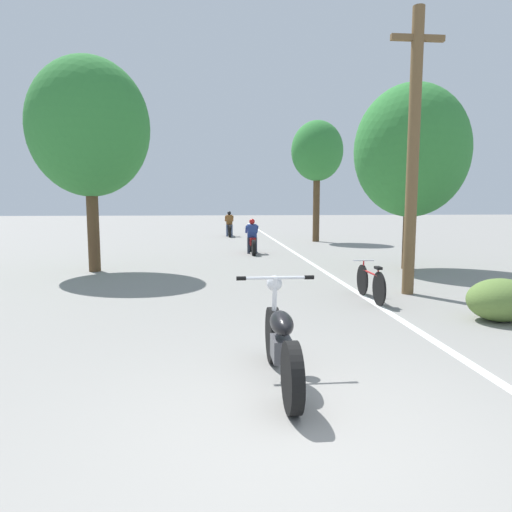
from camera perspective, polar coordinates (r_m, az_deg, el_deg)
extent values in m
plane|color=gray|center=(4.14, 7.64, -21.22)|extent=(120.00, 120.00, 0.00)
cube|color=white|center=(17.04, 5.06, 0.29)|extent=(0.14, 48.00, 0.01)
cylinder|color=brown|center=(10.06, 19.03, 11.84)|extent=(0.24, 0.24, 5.77)
cube|color=brown|center=(10.52, 19.56, 24.30)|extent=(1.10, 0.10, 0.12)
cylinder|color=#513A23|center=(13.83, 18.53, 3.28)|extent=(0.32, 0.32, 2.34)
ellipsoid|color=#337F38|center=(13.88, 18.88, 12.34)|extent=(3.23, 2.91, 3.72)
cylinder|color=#513A23|center=(22.30, 7.55, 6.36)|extent=(0.32, 0.32, 3.55)
ellipsoid|color=#337F38|center=(22.42, 7.65, 12.91)|extent=(2.47, 2.23, 2.84)
cylinder|color=#513A23|center=(13.38, -19.72, 4.35)|extent=(0.32, 0.32, 2.91)
ellipsoid|color=#337F38|center=(13.52, -20.15, 14.89)|extent=(3.23, 2.91, 3.72)
ellipsoid|color=#5B7A38|center=(8.45, 28.27, -4.86)|extent=(1.10, 0.88, 0.70)
cylinder|color=black|center=(5.61, 2.15, -9.81)|extent=(0.12, 0.67, 0.67)
cylinder|color=black|center=(4.35, 4.55, -14.90)|extent=(0.12, 0.67, 0.67)
ellipsoid|color=black|center=(4.88, 3.21, -8.35)|extent=(0.24, 0.60, 0.23)
cube|color=#4C4C51|center=(4.96, 3.19, -11.49)|extent=(0.20, 0.36, 0.24)
cylinder|color=silver|center=(5.43, 2.29, -6.39)|extent=(0.06, 0.23, 0.74)
cylinder|color=silver|center=(5.27, 2.44, -2.75)|extent=(0.79, 0.04, 0.04)
cylinder|color=black|center=(5.23, -1.87, -2.81)|extent=(0.11, 0.05, 0.05)
cylinder|color=black|center=(5.34, 6.66, -2.66)|extent=(0.11, 0.05, 0.05)
sphere|color=silver|center=(5.37, 2.31, -3.43)|extent=(0.19, 0.19, 0.19)
cylinder|color=black|center=(17.74, -0.68, 1.50)|extent=(0.12, 0.57, 0.57)
cylinder|color=black|center=(16.38, -0.29, 1.05)|extent=(0.12, 0.57, 0.57)
cube|color=maroon|center=(17.04, -0.50, 1.88)|extent=(0.20, 0.88, 0.28)
cylinder|color=silver|center=(17.59, -0.66, 3.53)|extent=(0.50, 0.03, 0.03)
cylinder|color=#282D3D|center=(16.99, -0.92, 1.32)|extent=(0.11, 0.11, 0.61)
cylinder|color=#282D3D|center=(17.02, -0.04, 1.32)|extent=(0.11, 0.11, 0.61)
cube|color=navy|center=(16.99, -0.49, 3.16)|extent=(0.34, 0.27, 0.50)
cylinder|color=navy|center=(17.13, -1.20, 3.35)|extent=(0.08, 0.40, 0.31)
cylinder|color=navy|center=(17.16, 0.13, 3.36)|extent=(0.08, 0.40, 0.31)
sphere|color=#B21919|center=(17.01, -0.50, 4.33)|extent=(0.21, 0.21, 0.21)
cylinder|color=black|center=(26.13, -3.40, 3.33)|extent=(0.12, 0.68, 0.68)
cylinder|color=black|center=(24.75, -3.30, 3.13)|extent=(0.12, 0.68, 0.68)
cube|color=black|center=(25.43, -3.35, 3.64)|extent=(0.20, 0.88, 0.28)
cylinder|color=silver|center=(25.99, -3.41, 4.83)|extent=(0.50, 0.03, 0.03)
cylinder|color=slate|center=(25.39, -3.64, 3.20)|extent=(0.11, 0.11, 0.66)
cylinder|color=slate|center=(25.40, -3.05, 3.20)|extent=(0.11, 0.11, 0.66)
cube|color=brown|center=(25.39, -3.36, 4.55)|extent=(0.34, 0.27, 0.56)
cylinder|color=brown|center=(25.54, -3.82, 4.68)|extent=(0.08, 0.44, 0.34)
cylinder|color=brown|center=(25.56, -2.92, 4.69)|extent=(0.08, 0.44, 0.34)
sphere|color=black|center=(25.42, -3.37, 5.39)|extent=(0.21, 0.21, 0.21)
cylinder|color=black|center=(9.74, 13.15, -2.93)|extent=(0.04, 0.64, 0.64)
cylinder|color=black|center=(8.84, 15.14, -3.98)|extent=(0.04, 0.64, 0.64)
cylinder|color=#B21E1E|center=(9.25, 14.14, -2.07)|extent=(0.04, 0.78, 0.04)
cylinder|color=#B21E1E|center=(8.88, 15.00, -2.67)|extent=(0.03, 0.03, 0.38)
cube|color=black|center=(8.85, 15.04, -1.45)|extent=(0.10, 0.20, 0.05)
cylinder|color=#B21E1E|center=(9.66, 13.28, -1.77)|extent=(0.03, 0.03, 0.42)
cylinder|color=silver|center=(9.63, 13.31, -0.55)|extent=(0.44, 0.03, 0.03)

